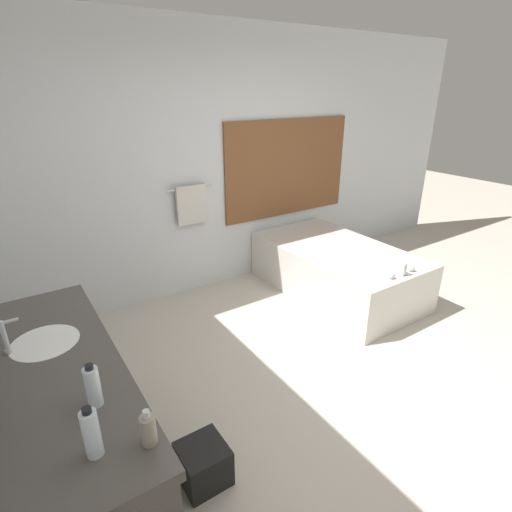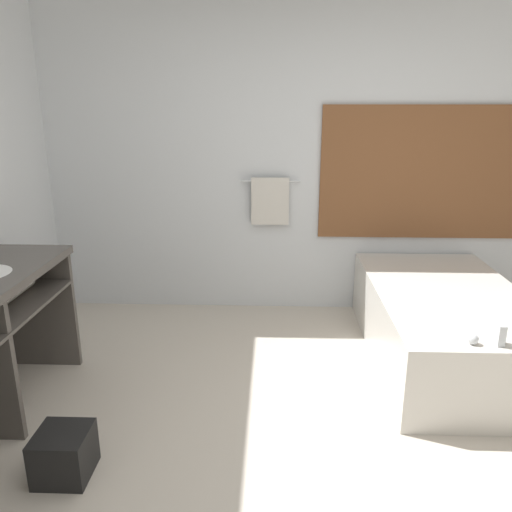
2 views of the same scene
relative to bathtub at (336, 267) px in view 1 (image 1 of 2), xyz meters
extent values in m
plane|color=beige|center=(-0.97, -1.28, -0.28)|extent=(16.00, 16.00, 0.00)
cube|color=silver|center=(-0.97, 0.95, 1.07)|extent=(7.40, 0.06, 2.70)
cube|color=brown|center=(0.00, 0.90, 0.93)|extent=(1.70, 0.02, 1.10)
cylinder|color=silver|center=(-1.27, 0.88, 0.87)|extent=(0.50, 0.02, 0.02)
cube|color=beige|center=(-1.27, 0.87, 0.70)|extent=(0.32, 0.04, 0.40)
cube|color=#4C4742|center=(-2.87, -1.01, 0.57)|extent=(0.59, 1.69, 0.05)
cube|color=#4C4742|center=(-2.87, -1.01, 0.35)|extent=(0.56, 1.60, 0.02)
cylinder|color=white|center=(-2.87, -0.76, 0.54)|extent=(0.34, 0.34, 0.10)
cube|color=#4C4742|center=(-2.87, -1.01, 0.13)|extent=(0.54, 0.04, 0.83)
cube|color=#4C4742|center=(-2.87, -0.19, 0.13)|extent=(0.54, 0.04, 0.83)
cylinder|color=beige|center=(-2.82, -1.43, 0.43)|extent=(0.13, 0.46, 0.13)
cylinder|color=beige|center=(-2.82, -0.59, 0.43)|extent=(0.13, 0.46, 0.13)
cylinder|color=silver|center=(-3.03, -0.76, 0.60)|extent=(0.04, 0.04, 0.02)
cylinder|color=silver|center=(-3.03, -0.76, 0.69)|extent=(0.02, 0.02, 0.16)
cube|color=silver|center=(-2.99, -0.76, 0.76)|extent=(0.07, 0.01, 0.01)
cube|color=silver|center=(0.00, 0.00, -0.03)|extent=(1.02, 1.81, 0.52)
ellipsoid|color=white|center=(0.00, 0.00, 0.08)|extent=(0.74, 1.31, 0.30)
cube|color=silver|center=(0.00, -0.81, 0.29)|extent=(0.04, 0.07, 0.12)
sphere|color=silver|center=(-0.14, -0.81, 0.26)|extent=(0.06, 0.06, 0.06)
sphere|color=silver|center=(0.14, -0.81, 0.26)|extent=(0.06, 0.06, 0.06)
cylinder|color=white|center=(-2.81, -1.61, 0.69)|extent=(0.06, 0.06, 0.19)
cylinder|color=black|center=(-2.81, -1.61, 0.79)|extent=(0.03, 0.03, 0.02)
cylinder|color=white|center=(-2.75, -1.36, 0.68)|extent=(0.06, 0.06, 0.18)
cylinder|color=black|center=(-2.75, -1.36, 0.78)|extent=(0.03, 0.03, 0.02)
cylinder|color=gray|center=(-2.63, -1.68, 0.65)|extent=(0.06, 0.06, 0.12)
cylinder|color=silver|center=(-2.63, -1.68, 0.73)|extent=(0.03, 0.03, 0.03)
cube|color=black|center=(-2.26, -1.28, -0.16)|extent=(0.26, 0.26, 0.24)
camera|label=1|loc=(-2.91, -2.80, 1.81)|focal=28.00mm
camera|label=2|loc=(-1.23, -3.31, 1.50)|focal=35.00mm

